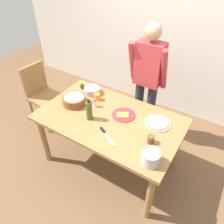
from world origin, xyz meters
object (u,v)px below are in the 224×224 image
chair_wooden_left (41,92)px  avocado (82,86)px  chef_knife (106,134)px  dining_table (110,124)px  olive_oil_bottle (89,110)px  cup_small_brown (151,139)px  person_cook (148,77)px  mixing_bowl_steel (92,90)px  pizza_raw_on_board (157,123)px  plate_with_slice (124,115)px  steel_pot (151,157)px  popcorn_bowl (74,99)px  cup_orange (97,97)px  salt_shaker (95,103)px

chair_wooden_left → avocado: chair_wooden_left is taller
avocado → chef_knife: bearing=-36.9°
dining_table → olive_oil_bottle: size_ratio=6.25×
chef_knife → cup_small_brown: bearing=18.6°
olive_oil_bottle → avocado: olive_oil_bottle is taller
person_cook → mixing_bowl_steel: size_ratio=8.10×
pizza_raw_on_board → olive_oil_bottle: size_ratio=1.11×
person_cook → plate_with_slice: bearing=-88.5°
chair_wooden_left → cup_small_brown: 1.90m
chair_wooden_left → mixing_bowl_steel: 0.91m
plate_with_slice → steel_pot: 0.70m
popcorn_bowl → cup_orange: 0.28m
plate_with_slice → salt_shaker: bearing=-174.5°
olive_oil_bottle → cup_orange: 0.37m
cup_small_brown → salt_shaker: (-0.80, 0.18, 0.01)m
pizza_raw_on_board → dining_table: bearing=-158.4°
pizza_raw_on_board → popcorn_bowl: size_ratio=1.01×
dining_table → steel_pot: (0.64, -0.32, 0.16)m
person_cook → avocado: (-0.74, -0.44, -0.14)m
plate_with_slice → cup_small_brown: (0.43, -0.22, 0.03)m
plate_with_slice → chef_knife: 0.37m
popcorn_bowl → avocado: (-0.14, 0.32, -0.03)m
plate_with_slice → olive_oil_bottle: olive_oil_bottle is taller
person_cook → avocado: bearing=-149.2°
person_cook → chef_knife: person_cook is taller
plate_with_slice → salt_shaker: (-0.37, -0.04, 0.04)m
dining_table → chair_wooden_left: 1.34m
mixing_bowl_steel → cup_small_brown: (1.00, -0.40, 0.00)m
steel_pot → pizza_raw_on_board: bearing=106.4°
pizza_raw_on_board → popcorn_bowl: popcorn_bowl is taller
mixing_bowl_steel → salt_shaker: bearing=-47.5°
popcorn_bowl → salt_shaker: (0.24, 0.08, -0.01)m
plate_with_slice → cup_small_brown: cup_small_brown is taller
chef_knife → cup_orange: bearing=132.9°
dining_table → avocado: 0.73m
cup_orange → avocado: cup_orange is taller
person_cook → mixing_bowl_steel: bearing=-140.5°
cup_orange → avocado: 0.34m
dining_table → chair_wooden_left: bearing=172.7°
steel_pot → mixing_bowl_steel: bearing=150.5°
mixing_bowl_steel → avocado: mixing_bowl_steel is taller
popcorn_bowl → olive_oil_bottle: olive_oil_bottle is taller
salt_shaker → steel_pot: bearing=-24.3°
popcorn_bowl → mixing_bowl_steel: (0.04, 0.30, -0.02)m
cup_orange → avocado: bearing=162.1°
chef_knife → olive_oil_bottle: bearing=157.7°
popcorn_bowl → cup_small_brown: (1.05, -0.10, -0.02)m
chair_wooden_left → mixing_bowl_steel: (0.86, 0.13, 0.26)m
cup_orange → cup_small_brown: bearing=-20.0°
dining_table → popcorn_bowl: (-0.50, 0.00, 0.15)m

